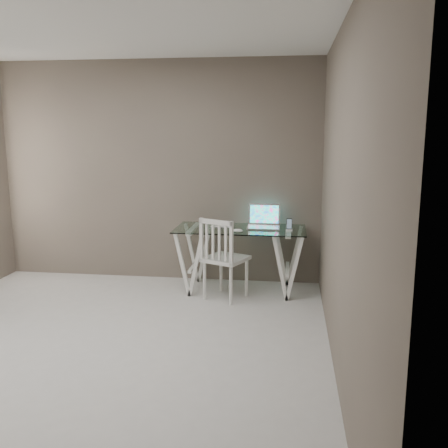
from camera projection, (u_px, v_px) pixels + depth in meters
name	position (u px, v px, depth m)	size (l,w,h in m)	color
room	(76.00, 149.00, 3.93)	(4.50, 4.52, 2.71)	#BBB9B3
desk	(240.00, 259.00, 5.82)	(1.50, 0.70, 0.75)	silver
chair	(222.00, 255.00, 5.47)	(0.56, 0.56, 0.93)	silver
laptop	(264.00, 222.00, 5.82)	(0.37, 0.32, 0.26)	silver
keyboard	(221.00, 227.00, 5.83)	(0.26, 0.11, 0.01)	silver
mouse	(238.00, 231.00, 5.53)	(0.12, 0.07, 0.04)	white
phone_dock	(289.00, 227.00, 5.62)	(0.07, 0.07, 0.14)	white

